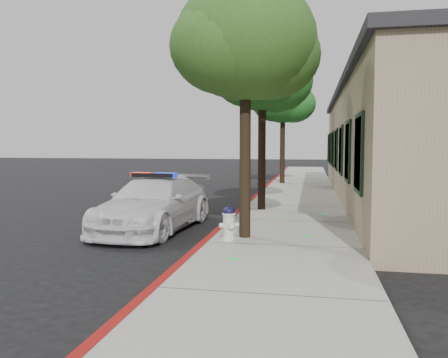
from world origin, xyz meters
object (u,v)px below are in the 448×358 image
police_car (154,204)px  street_tree_near (246,46)px  street_tree_far (283,101)px  street_tree_mid (263,75)px  fire_hydrant (229,223)px  clapboard_building (436,145)px

police_car → street_tree_near: street_tree_near is taller
street_tree_far → street_tree_near: bearing=-89.6°
street_tree_near → street_tree_mid: size_ratio=1.00×
police_car → fire_hydrant: police_car is taller
clapboard_building → street_tree_far: 8.63m
clapboard_building → street_tree_far: size_ratio=3.69×
clapboard_building → police_car: (-8.35, -7.17, -1.46)m
street_tree_near → street_tree_mid: street_tree_mid is taller
fire_hydrant → street_tree_far: street_tree_far is taller
street_tree_near → street_tree_far: size_ratio=0.96×
police_car → street_tree_mid: size_ratio=0.86×
street_tree_mid → street_tree_far: 9.82m
police_car → street_tree_mid: street_tree_mid is taller
fire_hydrant → street_tree_far: 15.06m
fire_hydrant → street_tree_far: bearing=66.1°
fire_hydrant → street_tree_mid: size_ratio=0.13×
fire_hydrant → clapboard_building: bearing=31.7°
clapboard_building → police_car: bearing=-139.3°
street_tree_mid → street_tree_far: size_ratio=0.96×
police_car → street_tree_far: street_tree_far is taller
fire_hydrant → street_tree_near: (0.28, 0.41, 3.68)m
clapboard_building → street_tree_near: bearing=-125.1°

